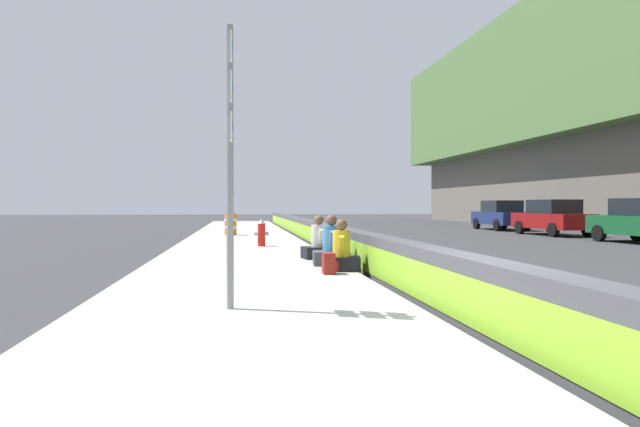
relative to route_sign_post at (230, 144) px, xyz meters
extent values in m
plane|color=#353538|center=(-1.02, -2.87, -2.23)|extent=(160.00, 160.00, 0.00)
cube|color=#A8A59E|center=(-1.02, -0.22, -2.16)|extent=(80.00, 4.40, 0.14)
cube|color=#47474C|center=(-1.02, -2.87, -1.81)|extent=(76.00, 0.44, 0.85)
cube|color=#8CC62D|center=(-1.02, -2.64, -1.85)|extent=(74.48, 0.01, 0.54)
cylinder|color=gray|center=(0.00, 0.01, -0.29)|extent=(0.09, 0.09, 3.60)
cube|color=white|center=(0.00, -0.01, 1.21)|extent=(0.44, 0.02, 0.36)
cube|color=#1956AD|center=(0.00, -0.03, 1.21)|extent=(0.30, 0.01, 0.10)
cube|color=white|center=(0.00, -0.01, 0.71)|extent=(0.44, 0.02, 0.36)
cube|color=#1956AD|center=(0.00, -0.03, 0.71)|extent=(0.30, 0.01, 0.10)
cube|color=white|center=(0.00, -0.01, 0.21)|extent=(0.44, 0.02, 0.36)
cube|color=#1956AD|center=(0.00, -0.03, 0.21)|extent=(0.30, 0.01, 0.10)
cylinder|color=red|center=(10.86, -0.81, -1.73)|extent=(0.24, 0.24, 0.72)
cone|color=gray|center=(10.86, -0.81, -1.29)|extent=(0.26, 0.26, 0.16)
cylinder|color=gray|center=(10.86, -0.98, -1.70)|extent=(0.10, 0.12, 0.10)
cylinder|color=gray|center=(10.86, -0.64, -1.70)|extent=(0.10, 0.12, 0.10)
cube|color=black|center=(3.95, -2.15, -1.95)|extent=(0.74, 0.83, 0.28)
cylinder|color=gold|center=(3.95, -2.15, -1.55)|extent=(0.36, 0.36, 0.53)
sphere|color=brown|center=(3.95, -2.15, -1.17)|extent=(0.23, 0.23, 0.23)
cylinder|color=gold|center=(4.14, -2.18, -1.60)|extent=(0.29, 0.16, 0.46)
cylinder|color=gold|center=(3.75, -2.12, -1.60)|extent=(0.29, 0.16, 0.46)
cube|color=#424247|center=(5.03, -2.12, -1.94)|extent=(0.74, 0.85, 0.30)
cylinder|color=#427FB7|center=(5.03, -2.12, -1.51)|extent=(0.38, 0.38, 0.56)
sphere|color=brown|center=(5.03, -2.12, -1.11)|extent=(0.25, 0.25, 0.25)
cylinder|color=#427FB7|center=(5.23, -2.13, -1.57)|extent=(0.30, 0.16, 0.50)
cylinder|color=#427FB7|center=(4.82, -2.10, -1.57)|extent=(0.30, 0.16, 0.50)
cube|color=black|center=(6.52, -2.05, -1.95)|extent=(0.75, 0.85, 0.29)
cylinder|color=beige|center=(6.52, -2.05, -1.53)|extent=(0.37, 0.37, 0.54)
sphere|color=brown|center=(6.52, -2.05, -1.14)|extent=(0.24, 0.24, 0.24)
cylinder|color=beige|center=(6.72, -2.02, -1.59)|extent=(0.29, 0.17, 0.48)
cylinder|color=beige|center=(6.32, -2.07, -1.59)|extent=(0.29, 0.17, 0.48)
cube|color=maroon|center=(3.40, -1.80, -1.89)|extent=(0.32, 0.22, 0.40)
cube|color=maroon|center=(3.40, -1.94, -1.95)|extent=(0.22, 0.06, 0.20)
cylinder|color=orange|center=(17.76, 0.28, -1.62)|extent=(0.52, 0.52, 0.95)
cylinder|color=white|center=(17.76, 0.28, -1.43)|extent=(0.54, 0.54, 0.10)
cylinder|color=white|center=(17.76, 0.28, -1.76)|extent=(0.54, 0.54, 0.10)
cylinder|color=black|center=(13.44, -14.30, -1.90)|extent=(0.67, 0.24, 0.66)
cylinder|color=black|center=(13.49, -16.03, -1.90)|extent=(0.67, 0.24, 0.66)
cube|color=maroon|center=(17.97, -14.96, -1.54)|extent=(4.57, 1.97, 0.72)
cube|color=black|center=(17.87, -14.96, -0.85)|extent=(2.26, 1.70, 0.66)
cylinder|color=black|center=(19.37, -14.04, -1.90)|extent=(0.67, 0.25, 0.66)
cylinder|color=black|center=(19.44, -15.77, -1.90)|extent=(0.67, 0.25, 0.66)
cylinder|color=black|center=(16.50, -14.15, -1.90)|extent=(0.67, 0.25, 0.66)
cylinder|color=black|center=(16.56, -15.88, -1.90)|extent=(0.67, 0.25, 0.66)
cube|color=navy|center=(23.79, -15.17, -1.54)|extent=(4.53, 1.89, 0.72)
cube|color=black|center=(23.69, -15.17, -0.85)|extent=(2.23, 1.66, 0.66)
cylinder|color=black|center=(25.24, -14.33, -1.90)|extent=(0.66, 0.23, 0.66)
cylinder|color=black|center=(25.21, -16.06, -1.90)|extent=(0.66, 0.23, 0.66)
cylinder|color=black|center=(22.36, -14.28, -1.90)|extent=(0.66, 0.23, 0.66)
cylinder|color=black|center=(22.33, -16.00, -1.90)|extent=(0.66, 0.23, 0.66)
camera|label=1|loc=(-7.27, -0.11, -0.77)|focal=31.76mm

